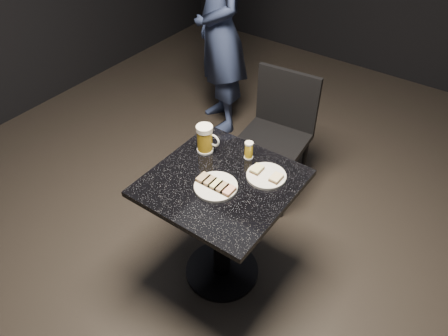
% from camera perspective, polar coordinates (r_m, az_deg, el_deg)
% --- Properties ---
extents(floor, '(6.00, 6.00, 0.00)m').
position_cam_1_polar(floor, '(2.74, -0.25, -13.34)').
color(floor, black).
rests_on(floor, ground).
extents(plate_large, '(0.22, 0.22, 0.01)m').
position_cam_1_polar(plate_large, '(2.14, -1.07, -2.44)').
color(plate_large, silver).
rests_on(plate_large, table).
extents(plate_small, '(0.20, 0.20, 0.01)m').
position_cam_1_polar(plate_small, '(2.21, 5.54, -1.03)').
color(plate_small, silver).
rests_on(plate_small, table).
extents(patron, '(0.74, 0.70, 1.69)m').
position_cam_1_polar(patron, '(3.50, -0.47, 17.56)').
color(patron, navy).
rests_on(patron, floor).
extents(table, '(0.70, 0.70, 0.75)m').
position_cam_1_polar(table, '(2.35, -0.29, -6.04)').
color(table, black).
rests_on(table, floor).
extents(beer_mug, '(0.13, 0.09, 0.16)m').
position_cam_1_polar(beer_mug, '(2.32, -2.47, 3.85)').
color(beer_mug, silver).
rests_on(beer_mug, table).
extents(beer_tumbler, '(0.05, 0.05, 0.10)m').
position_cam_1_polar(beer_tumbler, '(2.29, 3.26, 2.35)').
color(beer_tumbler, white).
rests_on(beer_tumbler, table).
extents(chair, '(0.47, 0.47, 0.89)m').
position_cam_1_polar(chair, '(2.96, 6.98, 4.96)').
color(chair, black).
rests_on(chair, floor).
extents(canapes_on_plate_large, '(0.20, 0.07, 0.02)m').
position_cam_1_polar(canapes_on_plate_large, '(2.13, -1.08, -2.12)').
color(canapes_on_plate_large, '#4C3521').
rests_on(canapes_on_plate_large, plate_large).
extents(canapes_on_plate_small, '(0.16, 0.07, 0.02)m').
position_cam_1_polar(canapes_on_plate_small, '(2.20, 5.56, -0.72)').
color(canapes_on_plate_small, '#4C3521').
rests_on(canapes_on_plate_small, plate_small).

